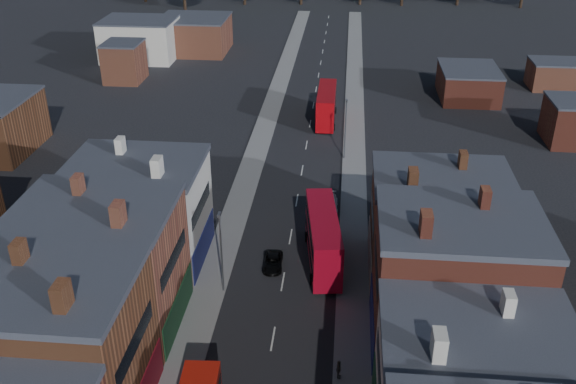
% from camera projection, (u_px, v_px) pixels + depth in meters
% --- Properties ---
extents(pavement_west, '(3.00, 200.00, 0.12)m').
position_uv_depth(pavement_west, '(244.00, 189.00, 75.82)').
color(pavement_west, gray).
rests_on(pavement_west, ground).
extents(pavement_east, '(3.00, 200.00, 0.12)m').
position_uv_depth(pavement_east, '(354.00, 194.00, 74.74)').
color(pavement_east, gray).
rests_on(pavement_east, ground).
extents(lamp_post_2, '(0.25, 0.70, 8.12)m').
position_uv_depth(lamp_post_2, '(221.00, 248.00, 55.91)').
color(lamp_post_2, slate).
rests_on(lamp_post_2, ground).
extents(lamp_post_3, '(0.25, 0.70, 8.12)m').
position_uv_depth(lamp_post_3, '(346.00, 125.00, 81.53)').
color(lamp_post_3, slate).
rests_on(lamp_post_3, ground).
extents(bus_1, '(4.10, 11.83, 5.00)m').
position_uv_depth(bus_1, '(323.00, 238.00, 61.20)').
color(bus_1, red).
rests_on(bus_1, ground).
extents(bus_2, '(2.87, 11.24, 4.86)m').
position_uv_depth(bus_2, '(326.00, 105.00, 94.35)').
color(bus_2, '#9C060C').
rests_on(bus_2, ground).
extents(car_2, '(2.01, 4.00, 1.09)m').
position_uv_depth(car_2, '(273.00, 262.00, 61.36)').
color(car_2, black).
rests_on(car_2, ground).
extents(car_3, '(1.93, 4.42, 1.26)m').
position_uv_depth(car_3, '(330.00, 204.00, 71.47)').
color(car_3, silver).
rests_on(car_3, ground).
extents(ped_3, '(0.45, 0.95, 1.62)m').
position_uv_depth(ped_3, '(339.00, 369.00, 47.93)').
color(ped_3, '#524F46').
rests_on(ped_3, pavement_east).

